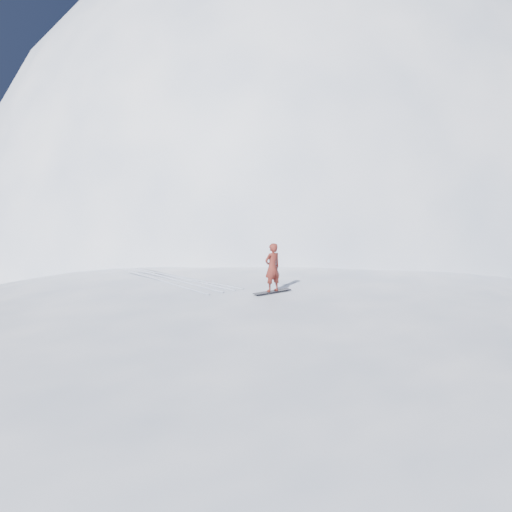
{
  "coord_description": "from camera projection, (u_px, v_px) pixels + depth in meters",
  "views": [
    {
      "loc": [
        -8.51,
        -11.58,
        5.95
      ],
      "look_at": [
        0.25,
        1.66,
        3.5
      ],
      "focal_mm": 32.0,
      "sensor_mm": 36.0,
      "label": 1
    }
  ],
  "objects": [
    {
      "name": "ground",
      "position": [
        277.0,
        367.0,
        15.09
      ],
      "size": [
        400.0,
        400.0,
        0.0
      ],
      "primitive_type": "plane",
      "color": "white",
      "rests_on": "ground"
    },
    {
      "name": "near_ridge",
      "position": [
        253.0,
        337.0,
        18.11
      ],
      "size": [
        36.0,
        28.0,
        4.8
      ],
      "primitive_type": "ellipsoid",
      "color": "white",
      "rests_on": "ground"
    },
    {
      "name": "summit_peak",
      "position": [
        300.0,
        242.0,
        48.52
      ],
      "size": [
        60.0,
        56.0,
        56.0
      ],
      "primitive_type": "ellipsoid",
      "color": "white",
      "rests_on": "ground"
    },
    {
      "name": "peak_shoulder",
      "position": [
        231.0,
        260.0,
        37.03
      ],
      "size": [
        28.0,
        24.0,
        18.0
      ],
      "primitive_type": "ellipsoid",
      "color": "white",
      "rests_on": "ground"
    },
    {
      "name": "wind_bumps",
      "position": [
        230.0,
        351.0,
        16.54
      ],
      "size": [
        16.0,
        14.4,
        1.0
      ],
      "color": "white",
      "rests_on": "ground"
    },
    {
      "name": "snowboard",
      "position": [
        272.0,
        292.0,
        15.4
      ],
      "size": [
        1.45,
        0.31,
        0.02
      ],
      "primitive_type": "cube",
      "rotation": [
        0.0,
        0.0,
        0.03
      ],
      "color": "black",
      "rests_on": "near_ridge"
    },
    {
      "name": "snowboarder",
      "position": [
        272.0,
        267.0,
        15.28
      ],
      "size": [
        0.61,
        0.41,
        1.64
      ],
      "primitive_type": "imported",
      "rotation": [
        0.0,
        0.0,
        3.17
      ],
      "color": "maroon",
      "rests_on": "snowboard"
    },
    {
      "name": "board_tracks",
      "position": [
        176.0,
        278.0,
        17.54
      ],
      "size": [
        2.35,
        5.94,
        0.04
      ],
      "color": "silver",
      "rests_on": "ground"
    }
  ]
}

